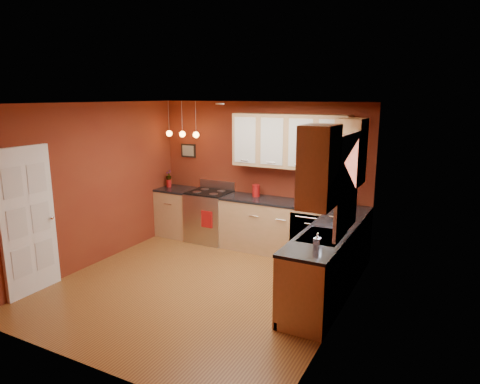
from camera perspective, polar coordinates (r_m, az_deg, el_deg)
The scene contains 27 objects.
floor at distance 6.37m, azimuth -5.42°, elevation -12.41°, with size 4.20×4.20×0.00m, color olive.
ceiling at distance 5.76m, azimuth -5.97°, elevation 11.69°, with size 4.00×4.20×0.02m, color white.
wall_back at distance 7.74m, azimuth 2.82°, elevation 2.31°, with size 4.00×0.02×2.60m, color maroon.
wall_front at distance 4.40m, azimuth -20.84°, elevation -6.68°, with size 4.00×0.02×2.60m, color maroon.
wall_left at distance 7.20m, azimuth -19.16°, elevation 0.83°, with size 0.02×4.20×2.60m, color maroon.
wall_right at distance 5.15m, azimuth 13.36°, elevation -3.37°, with size 0.02×4.20×2.60m, color maroon.
base_cabinets_back_left at distance 8.49m, azimuth -8.29°, elevation -2.75°, with size 0.70×0.60×0.90m, color tan.
base_cabinets_back_right at distance 7.40m, azimuth 6.93°, elevation -5.04°, with size 2.54×0.60×0.90m, color tan.
base_cabinets_right at distance 5.91m, azimuth 11.17°, elevation -9.87°, with size 0.60×2.10×0.90m, color tan.
counter_back_left at distance 8.38m, azimuth -8.40°, elevation 0.35°, with size 0.70×0.62×0.04m, color black.
counter_back_right at distance 7.27m, azimuth 7.03°, elevation -1.51°, with size 2.54×0.62×0.04m, color black.
counter_right at distance 5.75m, azimuth 11.38°, elevation -5.54°, with size 0.62×2.10×0.04m, color black.
gas_range at distance 8.09m, azimuth -4.08°, elevation -3.20°, with size 0.76×0.64×1.11m.
dishwasher_front at distance 7.03m, azimuth 8.93°, elevation -6.08°, with size 0.60×0.02×0.80m, color #AEAEB3.
sink at distance 5.61m, azimuth 10.96°, elevation -6.02°, with size 0.50×0.70×0.33m.
window at distance 5.35m, azimuth 14.10°, elevation 1.47°, with size 0.06×1.02×1.22m.
door_left_wall at distance 6.50m, azimuth -26.43°, elevation -3.55°, with size 0.12×0.82×2.05m.
upper_cabinets_back at distance 7.25m, azimuth 6.63°, elevation 6.74°, with size 2.00×0.35×0.90m, color tan.
upper_cabinets_right at distance 5.37m, azimuth 12.76°, elevation 4.41°, with size 0.35×1.95×0.90m, color tan.
wall_picture at distance 8.42m, azimuth -6.89°, elevation 5.50°, with size 0.32×0.03×0.26m, color black.
pendant_lights at distance 8.06m, azimuth -7.69°, elevation 7.72°, with size 0.71×0.11×0.66m.
red_canister at distance 7.61m, azimuth 2.14°, elevation 0.20°, with size 0.14×0.14×0.21m.
red_vase at distance 8.51m, azimuth -9.47°, elevation 1.17°, with size 0.09×0.09×0.15m, color #9C1110.
flowers at distance 8.48m, azimuth -9.51°, elevation 2.20°, with size 0.11×0.11×0.20m, color #9C1110.
coffee_maker at distance 7.14m, azimuth 13.04°, elevation -0.83°, with size 0.22×0.21×0.27m.
soap_pump at distance 5.15m, azimuth 10.29°, elevation -6.39°, with size 0.08×0.08×0.18m, color white.
dish_towel at distance 7.74m, azimuth -4.46°, elevation -3.65°, with size 0.23×0.02×0.31m, color #9C1110.
Camera 1 is at (3.16, -4.82, 2.70)m, focal length 32.00 mm.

